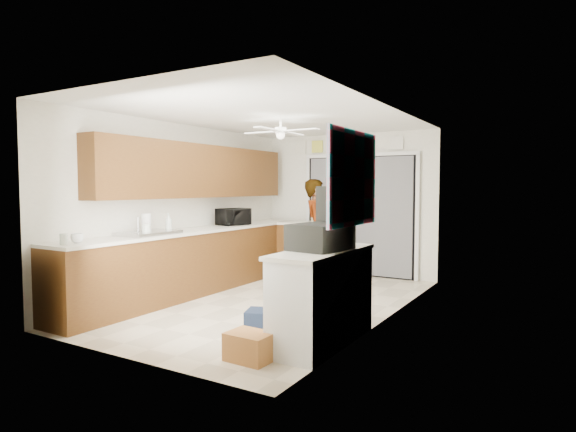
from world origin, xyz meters
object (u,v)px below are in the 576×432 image
at_px(soap_bottle, 169,223).
at_px(cup, 77,238).
at_px(dog, 297,265).
at_px(paper_towel_roll, 146,223).
at_px(cardboard_box, 250,347).
at_px(suitcase, 321,237).
at_px(navy_crate, 263,320).
at_px(microwave, 233,217).
at_px(man, 317,231).

distance_m(soap_bottle, cup, 1.50).
bearing_deg(soap_bottle, dog, 67.67).
distance_m(paper_towel_roll, cardboard_box, 2.80).
bearing_deg(suitcase, navy_crate, -177.02).
bearing_deg(cardboard_box, microwave, 129.39).
bearing_deg(navy_crate, cup, -153.36).
bearing_deg(man, cardboard_box, 176.04).
bearing_deg(man, suitcase, -173.95).
relative_size(suitcase, man, 0.36).
height_order(cup, paper_towel_roll, paper_towel_roll).
relative_size(navy_crate, man, 0.21).
height_order(paper_towel_roll, navy_crate, paper_towel_roll).
xyz_separation_m(soap_bottle, man, (1.21, 2.13, -0.22)).
xyz_separation_m(navy_crate, man, (-0.73, 2.69, 0.73)).
xyz_separation_m(paper_towel_roll, navy_crate, (2.02, -0.23, -0.96)).
distance_m(microwave, suitcase, 3.28).
height_order(paper_towel_roll, dog, paper_towel_roll).
bearing_deg(navy_crate, paper_towel_roll, 173.54).
xyz_separation_m(cup, navy_crate, (1.86, 0.93, -0.88)).
bearing_deg(soap_bottle, cup, -86.88).
relative_size(microwave, cardboard_box, 1.22).
bearing_deg(navy_crate, man, 105.23).
bearing_deg(paper_towel_roll, cup, -82.22).
relative_size(soap_bottle, cup, 1.91).
relative_size(paper_towel_roll, dog, 0.42).
distance_m(paper_towel_roll, man, 2.79).
relative_size(suitcase, dog, 0.95).
relative_size(paper_towel_roll, navy_crate, 0.75).
height_order(soap_bottle, navy_crate, soap_bottle).
bearing_deg(dog, microwave, -153.20).
bearing_deg(microwave, navy_crate, -119.59).
xyz_separation_m(cardboard_box, dog, (-1.49, 3.47, 0.12)).
relative_size(suitcase, navy_crate, 1.67).
bearing_deg(soap_bottle, cardboard_box, -30.64).
xyz_separation_m(microwave, dog, (0.79, 0.70, -0.83)).
relative_size(microwave, paper_towel_roll, 1.83).
bearing_deg(navy_crate, cardboard_box, -64.00).
relative_size(cup, man, 0.08).
bearing_deg(cardboard_box, cup, -177.30).
distance_m(navy_crate, man, 2.88).
bearing_deg(cup, paper_towel_roll, 97.78).
bearing_deg(man, navy_crate, 173.38).
xyz_separation_m(cardboard_box, navy_crate, (-0.40, 0.82, -0.02)).
bearing_deg(soap_bottle, suitcase, -13.07).
height_order(man, dog, man).
distance_m(soap_bottle, cardboard_box, 2.88).
xyz_separation_m(paper_towel_roll, dog, (0.93, 2.42, -0.82)).
distance_m(soap_bottle, navy_crate, 2.23).
bearing_deg(navy_crate, microwave, 133.90).
height_order(microwave, dog, microwave).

